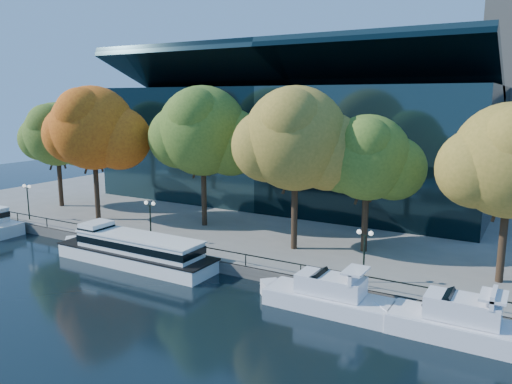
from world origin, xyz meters
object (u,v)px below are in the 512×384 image
Objects in this scene: tree_0 at (57,136)px; lamp_1 at (150,212)px; tree_4 at (369,160)px; tree_1 at (94,130)px; cruiser_far at (462,323)px; lamp_0 at (27,194)px; tour_boat at (131,249)px; lamp_2 at (365,244)px; cruiser_near at (331,297)px; tree_3 at (297,141)px; tree_2 at (204,133)px.

tree_0 is 22.88m from lamp_1.
tree_4 is at bearing 21.96° from lamp_1.
tree_1 is 3.73× the size of lamp_1.
cruiser_far is at bearing -12.18° from tree_0.
tree_4 is at bearing 11.53° from lamp_0.
tour_boat is 4.36m from lamp_1.
cruiser_far is at bearing -49.55° from tree_4.
lamp_2 is at bearing -6.96° from tree_1.
tree_3 is (-7.05, 8.95, 9.89)m from cruiser_near.
lamp_2 is (39.28, 0.00, 0.00)m from lamp_0.
tree_3 is 3.66× the size of lamp_2.
tree_1 reaches higher than cruiser_near.
tree_0 is 10.13m from tree_1.
tree_0 reaches higher than tour_boat.
tree_1 is at bearing 160.81° from lamp_1.
tree_0 is at bearing 170.92° from lamp_2.
lamp_2 is at bearing -9.08° from tree_0.
tree_3 is 15.52m from lamp_1.
lamp_0 is at bearing 174.13° from cruiser_near.
tour_boat is at bearing -90.03° from tree_2.
lamp_0 is 39.28m from lamp_2.
cruiser_near is 8.54m from cruiser_far.
tree_2 is 1.01× the size of tree_3.
tree_2 is at bearing 166.76° from tree_3.
cruiser_near is 15.09m from tree_3.
tree_0 is (-49.55, 10.69, 8.90)m from cruiser_far.
cruiser_far is at bearing -1.12° from tour_boat.
tree_1 is at bearing -177.48° from tree_3.
tree_1 reaches higher than cruiser_far.
tour_boat is 1.41× the size of tree_4.
tree_1 is 1.02× the size of tree_3.
tree_1 reaches higher than tree_0.
tree_3 is 3.66× the size of lamp_1.
tree_2 is (12.09, 3.94, -0.16)m from tree_1.
tree_1 is 1.00× the size of tree_2.
lamp_0 is at bearing -67.81° from tree_0.
lamp_2 is (-7.54, 3.98, 2.86)m from cruiser_far.
tree_1 reaches higher than tour_boat.
tree_4 is 3.05× the size of lamp_0.
tree_2 is (-19.25, 11.82, 10.00)m from cruiser_near.
tree_4 is at bearing 130.45° from cruiser_far.
tree_4 is at bearing 31.42° from tour_boat.
tree_0 reaches higher than lamp_0.
tree_1 reaches higher than lamp_0.
lamp_2 is at bearing -21.28° from tree_2.
tree_3 is 3.66× the size of lamp_0.
tree_0 is 34.02m from tree_3.
lamp_2 is (8.05, -5.02, -6.94)m from tree_3.
tree_4 is at bearing 1.19° from tree_0.
tree_3 is at bearing 150.01° from cruiser_far.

